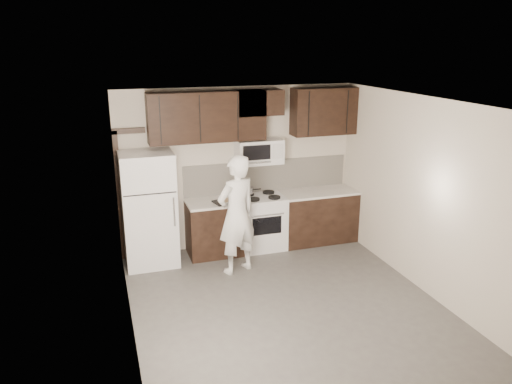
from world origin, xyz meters
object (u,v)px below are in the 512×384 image
microwave (259,152)px  person (237,215)px  refrigerator (149,209)px  stove (261,222)px

microwave → person: size_ratio=0.42×
refrigerator → stove: bearing=1.5°
stove → person: bearing=-130.3°
microwave → person: microwave is taller
person → stove: bearing=-152.3°
person → microwave: bearing=-148.2°
refrigerator → person: person is taller
stove → microwave: bearing=90.1°
stove → microwave: (-0.00, 0.12, 1.19)m
stove → refrigerator: refrigerator is taller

